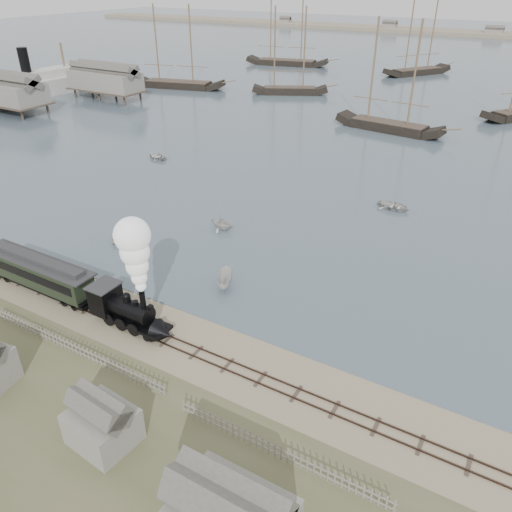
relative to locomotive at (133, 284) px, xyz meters
The scene contains 21 objects.
ground 6.41m from the locomotive, 26.90° to the left, with size 600.00×600.00×0.00m, color tan.
harbor_water 172.11m from the locomotive, 88.69° to the left, with size 600.00×336.00×0.06m, color #4C606D.
rail_track 6.06m from the locomotive, ahead, with size 120.00×1.80×0.16m.
picket_fence_west 7.29m from the locomotive, 117.09° to the right, with size 19.00×0.10×1.20m, color slate, non-canonical shape.
picket_fence_east 17.95m from the locomotive, 18.49° to the right, with size 15.00×0.10×1.20m, color slate, non-canonical shape.
shed_mid 12.53m from the locomotive, 59.28° to the right, with size 4.00×3.50×3.60m, color slate, non-canonical shape.
western_wharf 83.41m from the locomotive, 149.76° to the left, with size 36.00×56.00×8.00m, color slate, non-canonical shape.
locomotive is the anchor object (origin of this frame).
passenger_coach 12.50m from the locomotive, behind, with size 13.20×2.54×3.20m.
beached_dinghy 15.78m from the locomotive, 169.43° to the left, with size 3.73×2.67×0.77m, color beige.
steamship 102.09m from the locomotive, 146.43° to the left, with size 51.11×8.52×11.18m, color beige, non-canonical shape.
rowboat_0 17.74m from the locomotive, 138.36° to the left, with size 3.66×2.61×0.76m, color beige.
rowboat_1 20.35m from the locomotive, 103.02° to the left, with size 3.13×2.71×1.65m, color beige.
rowboat_2 10.41m from the locomotive, 74.48° to the left, with size 3.56×1.34×1.37m, color beige.
rowboat_3 37.51m from the locomotive, 72.08° to the left, with size 4.21×3.01×0.87m, color beige.
rowboat_6 45.51m from the locomotive, 128.19° to the left, with size 3.93×2.80×0.81m, color beige.
schooner_0 102.62m from the locomotive, 126.09° to the left, with size 24.84×5.73×20.00m, color black, non-canonical shape.
schooner_1 96.14m from the locomotive, 109.17° to the left, with size 18.56×4.28×20.00m, color black, non-canonical shape.
schooner_2 70.98m from the locomotive, 90.20° to the left, with size 20.88×4.82×20.00m, color black, non-canonical shape.
schooner_6 139.70m from the locomotive, 111.97° to the left, with size 26.48×6.11×20.00m, color black, non-canonical shape.
schooner_7 134.30m from the locomotive, 94.78° to the left, with size 22.16×5.11×20.00m, color black, non-canonical shape.
Camera 1 is at (21.82, -26.39, 26.80)m, focal length 35.00 mm.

